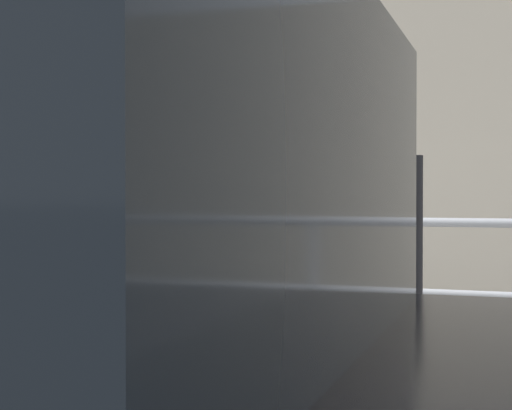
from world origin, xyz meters
The scene contains 4 objects.
parking_meter centered at (0.30, 0.48, 1.29)m, with size 0.18×0.19×1.55m.
pedestrian_at_meter centered at (0.95, 0.64, 1.06)m, with size 0.58×0.68×1.60m.
background_railing centered at (0.00, 2.91, 0.94)m, with size 24.06×0.06×1.07m.
backdrop_wall centered at (0.00, 4.98, 1.58)m, with size 32.00×0.50×3.16m, color #ADA38E.
Camera 1 is at (1.63, -2.42, 1.39)m, focal length 55.46 mm.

